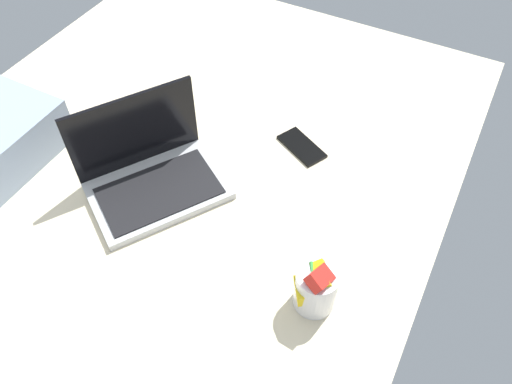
# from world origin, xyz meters

# --- Properties ---
(bed_mattress) EXTENTS (1.80, 1.40, 0.18)m
(bed_mattress) POSITION_xyz_m (0.00, 0.00, 0.09)
(bed_mattress) COLOR beige
(bed_mattress) RESTS_ON ground
(laptop) EXTENTS (0.40, 0.37, 0.23)m
(laptop) POSITION_xyz_m (-0.06, 0.01, 0.22)
(laptop) COLOR #B7BABC
(laptop) RESTS_ON bed_mattress
(snack_cup) EXTENTS (0.10, 0.09, 0.15)m
(snack_cup) POSITION_xyz_m (-0.17, -0.49, 0.24)
(snack_cup) COLOR silver
(snack_cup) RESTS_ON bed_mattress
(cell_phone) EXTENTS (0.12, 0.16, 0.01)m
(cell_phone) POSITION_xyz_m (0.24, -0.28, 0.18)
(cell_phone) COLOR black
(cell_phone) RESTS_ON bed_mattress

